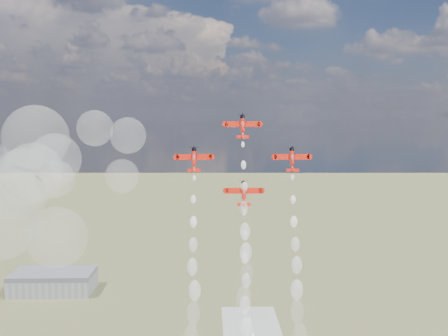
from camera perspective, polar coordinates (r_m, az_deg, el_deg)
name	(u,v)px	position (r m, az deg, el deg)	size (l,w,h in m)	color
hangar	(53,281)	(352.59, -18.09, -11.66)	(50.00, 28.00, 13.00)	gray
plane_lead	(243,126)	(166.77, 2.04, 4.57)	(11.14, 4.74, 7.70)	red
plane_left	(194,159)	(163.60, -3.29, 0.96)	(11.14, 4.74, 7.70)	red
plane_right	(292,159)	(165.56, 7.43, 0.98)	(11.14, 4.74, 7.70)	red
plane_slot	(244,193)	(161.61, 2.16, -2.74)	(11.14, 4.74, 7.70)	red
smoke_trail_lead	(245,285)	(159.09, 2.29, -12.59)	(5.53, 20.37, 54.86)	white
smoke_trail_left	(193,322)	(159.18, -3.40, -16.38)	(5.53, 20.27, 53.73)	white
smoke_trail_right	(299,321)	(161.18, 8.15, -16.15)	(5.18, 20.56, 54.09)	white
drifted_smoke_cloud	(30,189)	(180.46, -20.36, -2.15)	(64.03, 37.65, 53.29)	white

